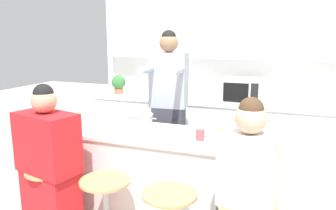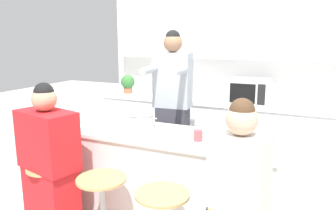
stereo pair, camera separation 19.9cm
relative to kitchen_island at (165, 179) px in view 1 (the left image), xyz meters
The scene contains 13 objects.
wall_back 2.15m from the kitchen_island, 90.00° to the left, with size 3.37×0.22×2.70m.
back_counter 1.54m from the kitchen_island, 90.00° to the left, with size 3.13×0.64×0.92m.
kitchen_island is the anchor object (origin of this frame).
bar_stool_leftmost 1.01m from the kitchen_island, 144.55° to the right, with size 0.40×0.40×0.65m.
person_cooking 0.83m from the kitchen_island, 108.08° to the left, with size 0.44×0.58×1.81m.
person_wrapped_blanket 1.02m from the kitchen_island, 142.57° to the right, with size 0.58×0.40×1.37m.
person_seated_near 1.03m from the kitchen_island, 37.12° to the right, with size 0.39×0.32×1.37m.
cooking_pot 0.59m from the kitchen_island, 165.20° to the left, with size 0.33×0.25×0.14m.
fruit_bowl 1.00m from the kitchen_island, behind, with size 0.18×0.18×0.07m.
coffee_cup_near 0.60m from the kitchen_island, 12.59° to the right, with size 0.11×0.07×0.09m.
banana_bunch 0.73m from the kitchen_island, 18.84° to the left, with size 0.19×0.13×0.06m.
microwave 1.70m from the kitchen_island, 73.22° to the left, with size 0.49×0.40×0.31m.
potted_plant 2.13m from the kitchen_island, 130.65° to the left, with size 0.21×0.21×0.27m.
Camera 1 is at (1.02, -2.64, 1.73)m, focal length 35.00 mm.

